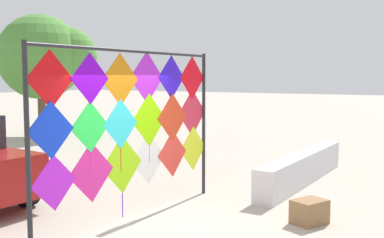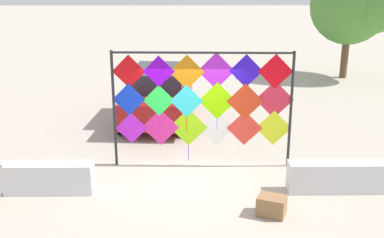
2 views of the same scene
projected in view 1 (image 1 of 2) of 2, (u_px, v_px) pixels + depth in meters
The scene contains 5 objects.
ground at pixel (177, 234), 7.31m from camera, with size 120.00×120.00×0.00m, color #ADA393.
plaza_ledge_right at pixel (303, 168), 10.89m from camera, with size 4.77×0.45×0.69m, color silver.
kite_display_rack at pixel (138, 118), 7.98m from camera, with size 4.48×0.21×2.95m.
cardboard_box_large at pixel (309, 212), 7.84m from camera, with size 0.56×0.42×0.41m, color olive.
tree_far_right at pixel (47, 57), 19.19m from camera, with size 3.75×3.69×5.03m.
Camera 1 is at (-5.93, -3.95, 2.47)m, focal length 43.55 mm.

